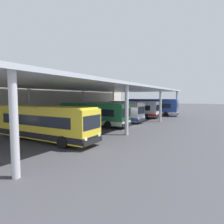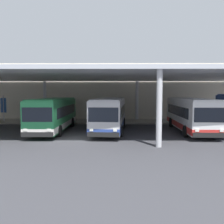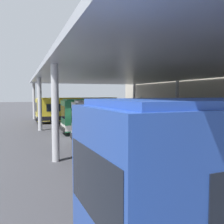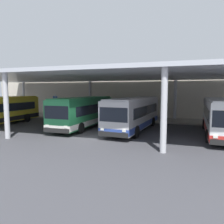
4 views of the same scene
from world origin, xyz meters
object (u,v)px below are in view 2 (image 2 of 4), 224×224
bus_far_bay (190,114)px  banner_sign (4,107)px  bus_middle_bay (110,114)px  bus_second_bay (54,114)px  bench_waiting (68,117)px

bus_far_bay → banner_sign: bearing=162.4°
bus_middle_bay → bus_far_bay: 7.70m
bus_second_bay → bus_middle_bay: size_ratio=0.98×
bus_second_bay → banner_sign: 10.24m
bus_middle_bay → banner_sign: 14.84m
banner_sign → bench_waiting: bearing=6.4°
bus_second_bay → bus_far_bay: 13.11m
bus_far_bay → banner_sign: banner_sign is taller
bus_middle_bay → bench_waiting: bearing=126.5°
bus_second_bay → bench_waiting: bearing=90.5°
bus_second_bay → bus_middle_bay: 5.41m
bus_middle_bay → bench_waiting: size_ratio=5.94×
bus_far_bay → bus_middle_bay: bearing=179.0°
bench_waiting → banner_sign: size_ratio=0.56×
bus_middle_bay → banner_sign: banner_sign is taller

